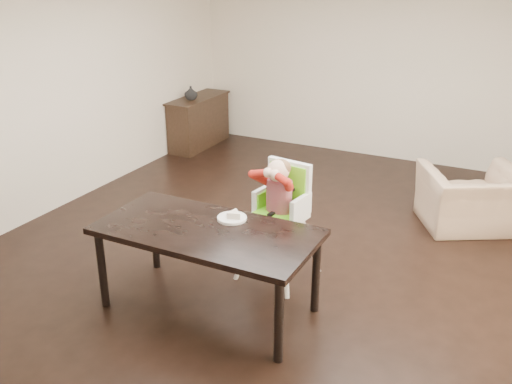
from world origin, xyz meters
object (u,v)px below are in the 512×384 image
sideboard (199,122)px  high_chair (281,195)px  dining_table (207,238)px  armchair (473,190)px

sideboard → high_chair: bearing=-47.5°
dining_table → sideboard: bearing=123.1°
dining_table → armchair: 3.20m
high_chair → armchair: high_chair is taller
sideboard → armchair: bearing=-15.6°
dining_table → high_chair: high_chair is taller
dining_table → high_chair: (0.30, 0.78, 0.15)m
dining_table → armchair: size_ratio=1.75×
high_chair → armchair: size_ratio=1.13×
dining_table → sideboard: size_ratio=1.43×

